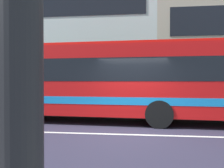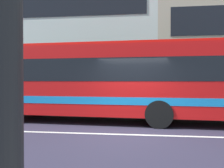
% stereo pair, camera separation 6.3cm
% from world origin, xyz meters
% --- Properties ---
extents(ground_plane, '(160.00, 160.00, 0.00)m').
position_xyz_m(ground_plane, '(0.00, 0.00, 0.00)').
color(ground_plane, '#2D293D').
extents(lane_centre_line, '(60.00, 0.16, 0.01)m').
position_xyz_m(lane_centre_line, '(0.00, 0.00, 0.00)').
color(lane_centre_line, silver).
rests_on(lane_centre_line, ground_plane).
extents(hedge_row_far, '(17.49, 1.10, 0.90)m').
position_xyz_m(hedge_row_far, '(-1.23, 6.10, 0.45)').
color(hedge_row_far, '#2A5722').
rests_on(hedge_row_far, ground_plane).
extents(apartment_block_left, '(18.76, 11.97, 13.03)m').
position_xyz_m(apartment_block_left, '(-8.04, 15.38, 6.51)').
color(apartment_block_left, silver).
rests_on(apartment_block_left, ground_plane).
extents(transit_bus, '(12.56, 3.30, 3.17)m').
position_xyz_m(transit_bus, '(0.26, 2.39, 1.75)').
color(transit_bus, red).
rests_on(transit_bus, ground_plane).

